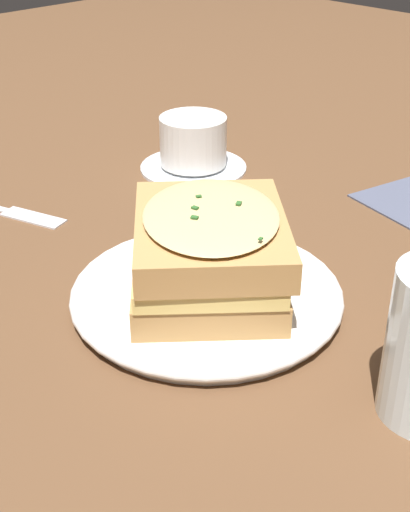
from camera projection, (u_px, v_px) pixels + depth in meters
ground_plane at (202, 301)px, 0.61m from camera, size 2.40×2.40×0.00m
dinner_plate at (205, 295)px, 0.60m from camera, size 0.23×0.23×0.02m
sandwich at (206, 252)px, 0.57m from camera, size 0.19×0.19×0.08m
teacup_with_saucer at (193, 146)px, 0.84m from camera, size 0.13×0.13×0.06m
fork at (7, 210)px, 0.75m from camera, size 0.18×0.07×0.00m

